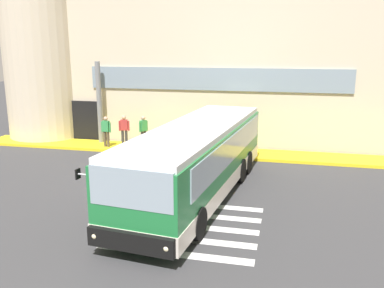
{
  "coord_description": "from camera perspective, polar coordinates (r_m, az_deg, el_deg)",
  "views": [
    {
      "loc": [
        4.78,
        -15.77,
        5.51
      ],
      "look_at": [
        1.01,
        0.55,
        1.5
      ],
      "focal_mm": 38.29,
      "sensor_mm": 36.0,
      "label": 1
    }
  ],
  "objects": [
    {
      "name": "bus_main_foreground",
      "position": [
        15.22,
        0.73,
        -2.47
      ],
      "size": [
        4.15,
        10.96,
        2.7
      ],
      "color": "#1E7238",
      "rests_on": "ground"
    },
    {
      "name": "boarding_curb",
      "position": [
        21.81,
        -0.05,
        -0.97
      ],
      "size": [
        24.15,
        2.0,
        0.15
      ],
      "primitive_type": "cube",
      "color": "yellow",
      "rests_on": "ground"
    },
    {
      "name": "terminal_building",
      "position": [
        27.94,
        1.76,
        10.9
      ],
      "size": [
        21.95,
        13.8,
        8.55
      ],
      "color": "beige",
      "rests_on": "ground"
    },
    {
      "name": "bay_paint_stripes",
      "position": [
        13.12,
        -0.45,
        -11.36
      ],
      "size": [
        4.4,
        3.96,
        0.01
      ],
      "color": "silver",
      "rests_on": "ground"
    },
    {
      "name": "entry_support_column",
      "position": [
        23.73,
        -12.78,
        5.66
      ],
      "size": [
        0.28,
        0.28,
        4.55
      ],
      "primitive_type": "cylinder",
      "color": "slate",
      "rests_on": "boarding_curb"
    },
    {
      "name": "passenger_at_curb_edge",
      "position": [
        22.56,
        -6.78,
        2.04
      ],
      "size": [
        0.38,
        0.52,
        1.68
      ],
      "color": "#2D2D33",
      "rests_on": "boarding_curb"
    },
    {
      "name": "ground_plane",
      "position": [
        17.38,
        -3.65,
        -5.08
      ],
      "size": [
        80.0,
        90.0,
        0.02
      ],
      "primitive_type": "cube",
      "color": "#353538",
      "rests_on": "ground"
    },
    {
      "name": "passenger_near_column",
      "position": [
        22.72,
        -11.88,
        1.93
      ],
      "size": [
        0.59,
        0.27,
        1.68
      ],
      "color": "#4C4233",
      "rests_on": "boarding_curb"
    },
    {
      "name": "passenger_by_doorway",
      "position": [
        22.92,
        -9.42,
        2.22
      ],
      "size": [
        0.57,
        0.44,
        1.68
      ],
      "color": "#2D2D33",
      "rests_on": "boarding_curb"
    }
  ]
}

